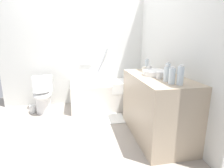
% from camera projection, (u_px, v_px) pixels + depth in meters
% --- Properties ---
extents(ground_plane, '(3.66, 3.66, 0.00)m').
position_uv_depth(ground_plane, '(83.00, 127.00, 2.91)').
color(ground_plane, '#9E9389').
extents(wall_back_tiled, '(3.06, 0.10, 2.33)m').
position_uv_depth(wall_back_tiled, '(79.00, 48.00, 3.77)').
color(wall_back_tiled, silver).
rests_on(wall_back_tiled, ground_plane).
extents(wall_right_mirror, '(0.10, 2.70, 2.33)m').
position_uv_depth(wall_right_mirror, '(169.00, 51.00, 2.88)').
color(wall_right_mirror, silver).
rests_on(wall_right_mirror, ground_plane).
extents(bathtub, '(1.48, 0.72, 1.15)m').
position_uv_depth(bathtub, '(109.00, 94.00, 3.70)').
color(bathtub, white).
rests_on(bathtub, ground_plane).
extents(toilet, '(0.37, 0.54, 0.67)m').
position_uv_depth(toilet, '(43.00, 95.00, 3.43)').
color(toilet, white).
rests_on(toilet, ground_plane).
extents(vanity_counter, '(0.63, 1.26, 0.86)m').
position_uv_depth(vanity_counter, '(156.00, 107.00, 2.57)').
color(vanity_counter, tan).
rests_on(vanity_counter, ground_plane).
extents(sink_basin, '(0.36, 0.36, 0.07)m').
position_uv_depth(sink_basin, '(156.00, 73.00, 2.53)').
color(sink_basin, white).
rests_on(sink_basin, vanity_counter).
extents(sink_faucet, '(0.12, 0.15, 0.06)m').
position_uv_depth(sink_faucet, '(170.00, 73.00, 2.57)').
color(sink_faucet, '#B5B5BA').
rests_on(sink_faucet, vanity_counter).
extents(water_bottle_0, '(0.07, 0.07, 0.22)m').
position_uv_depth(water_bottle_0, '(180.00, 76.00, 1.99)').
color(water_bottle_0, silver).
rests_on(water_bottle_0, vanity_counter).
extents(water_bottle_1, '(0.06, 0.06, 0.22)m').
position_uv_depth(water_bottle_1, '(168.00, 71.00, 2.23)').
color(water_bottle_1, silver).
rests_on(water_bottle_1, vanity_counter).
extents(water_bottle_2, '(0.07, 0.07, 0.20)m').
position_uv_depth(water_bottle_2, '(166.00, 74.00, 2.16)').
color(water_bottle_2, silver).
rests_on(water_bottle_2, vanity_counter).
extents(water_bottle_3, '(0.06, 0.06, 0.19)m').
position_uv_depth(water_bottle_3, '(147.00, 64.00, 2.94)').
color(water_bottle_3, silver).
rests_on(water_bottle_3, vanity_counter).
extents(water_bottle_4, '(0.07, 0.07, 0.20)m').
position_uv_depth(water_bottle_4, '(172.00, 76.00, 2.04)').
color(water_bottle_4, silver).
rests_on(water_bottle_4, vanity_counter).
extents(drinking_glass_0, '(0.06, 0.06, 0.10)m').
position_uv_depth(drinking_glass_0, '(149.00, 69.00, 2.75)').
color(drinking_glass_0, white).
rests_on(drinking_glass_0, vanity_counter).
extents(drinking_glass_1, '(0.07, 0.07, 0.08)m').
position_uv_depth(drinking_glass_1, '(144.00, 69.00, 2.82)').
color(drinking_glass_1, white).
rests_on(drinking_glass_1, vanity_counter).
extents(drinking_glass_2, '(0.06, 0.06, 0.08)m').
position_uv_depth(drinking_glass_2, '(159.00, 75.00, 2.31)').
color(drinking_glass_2, white).
rests_on(drinking_glass_2, vanity_counter).
extents(bath_mat, '(0.50, 0.40, 0.01)m').
position_uv_depth(bath_mat, '(109.00, 119.00, 3.18)').
color(bath_mat, white).
rests_on(bath_mat, ground_plane).
extents(toilet_paper_roll, '(0.11, 0.11, 0.14)m').
position_uv_depth(toilet_paper_roll, '(33.00, 109.00, 3.44)').
color(toilet_paper_roll, white).
rests_on(toilet_paper_roll, ground_plane).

